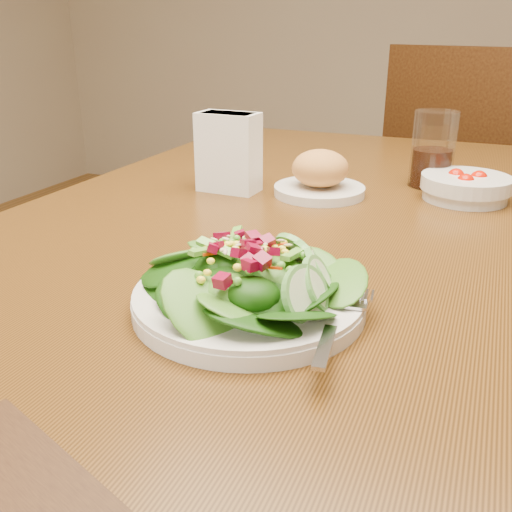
% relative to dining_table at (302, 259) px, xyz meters
% --- Properties ---
extents(dining_table, '(0.90, 1.40, 0.75)m').
position_rel_dining_table_xyz_m(dining_table, '(0.00, 0.00, 0.00)').
color(dining_table, '#593512').
rests_on(dining_table, ground_plane).
extents(chair_far, '(0.58, 0.59, 0.98)m').
position_rel_dining_table_xyz_m(chair_far, '(0.21, 1.04, -0.13)').
color(chair_far, '#381F0A').
rests_on(chair_far, ground_plane).
extents(salad_plate, '(0.26, 0.25, 0.07)m').
position_rel_dining_table_xyz_m(salad_plate, '(0.07, -0.39, 0.13)').
color(salad_plate, silver).
rests_on(salad_plate, dining_table).
extents(bread_plate, '(0.16, 0.16, 0.08)m').
position_rel_dining_table_xyz_m(bread_plate, '(0.01, 0.07, 0.13)').
color(bread_plate, silver).
rests_on(bread_plate, dining_table).
extents(tomato_bowl, '(0.15, 0.15, 0.05)m').
position_rel_dining_table_xyz_m(tomato_bowl, '(0.25, 0.14, 0.12)').
color(tomato_bowl, silver).
rests_on(tomato_bowl, dining_table).
extents(drinking_glass, '(0.08, 0.08, 0.14)m').
position_rel_dining_table_xyz_m(drinking_glass, '(0.18, 0.21, 0.16)').
color(drinking_glass, silver).
rests_on(drinking_glass, dining_table).
extents(napkin_holder, '(0.11, 0.06, 0.14)m').
position_rel_dining_table_xyz_m(napkin_holder, '(-0.16, 0.03, 0.18)').
color(napkin_holder, white).
rests_on(napkin_holder, dining_table).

